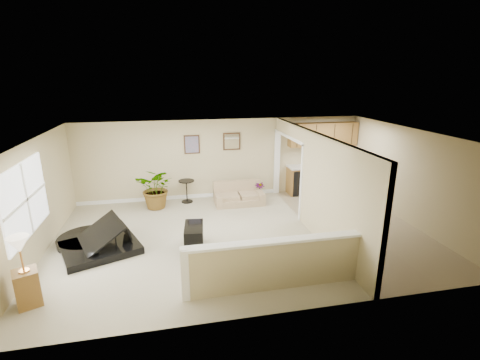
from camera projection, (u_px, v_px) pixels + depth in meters
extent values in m
plane|color=#BCB392|center=(242.00, 235.00, 8.60)|extent=(9.00, 9.00, 0.00)
cube|color=#C5B686|center=(222.00, 159.00, 11.05)|extent=(9.00, 0.04, 2.50)
cube|color=#C5B686|center=(282.00, 246.00, 5.43)|extent=(9.00, 0.04, 2.50)
cube|color=#C5B686|center=(35.00, 201.00, 7.37)|extent=(0.04, 6.00, 2.50)
cube|color=#C5B686|center=(410.00, 177.00, 9.11)|extent=(0.04, 6.00, 2.50)
cube|color=white|center=(242.00, 135.00, 7.87)|extent=(9.00, 6.00, 0.04)
cube|color=gray|center=(358.00, 224.00, 9.21)|extent=(2.70, 6.00, 0.01)
cube|color=#C5B686|center=(335.00, 199.00, 7.46)|extent=(0.12, 3.60, 2.50)
cube|color=#C5B686|center=(291.00, 130.00, 9.94)|extent=(0.12, 2.35, 0.40)
cube|color=#C5B686|center=(276.00, 265.00, 6.34)|extent=(3.30, 0.12, 0.95)
cube|color=white|center=(277.00, 241.00, 6.19)|extent=(3.40, 0.22, 0.05)
cube|color=white|center=(185.00, 274.00, 6.01)|extent=(0.14, 0.14, 1.00)
cube|color=white|center=(25.00, 200.00, 6.84)|extent=(0.05, 2.15, 1.45)
cube|color=#3D2716|center=(192.00, 144.00, 10.70)|extent=(0.48, 0.03, 0.58)
cube|color=#945E7D|center=(192.00, 145.00, 10.68)|extent=(0.40, 0.01, 0.50)
cube|color=#3D2716|center=(232.00, 141.00, 10.92)|extent=(0.55, 0.03, 0.55)
cube|color=silver|center=(232.00, 141.00, 10.90)|extent=(0.46, 0.01, 0.46)
cube|color=olive|center=(321.00, 179.00, 11.64)|extent=(2.30, 0.60, 0.90)
cube|color=beige|center=(322.00, 166.00, 11.50)|extent=(2.36, 0.65, 0.04)
cube|color=black|center=(299.00, 181.00, 11.49)|extent=(0.60, 0.60, 0.84)
cube|color=olive|center=(323.00, 134.00, 11.32)|extent=(2.30, 0.35, 0.75)
cube|color=black|center=(97.00, 217.00, 7.59)|extent=(1.96, 1.84, 0.32)
cylinder|color=black|center=(94.00, 207.00, 8.12)|extent=(1.34, 1.34, 0.32)
cube|color=white|center=(141.00, 215.00, 7.79)|extent=(0.62, 1.09, 0.02)
cube|color=black|center=(91.00, 203.00, 7.59)|extent=(1.61, 1.62, 0.73)
cube|color=black|center=(194.00, 237.00, 7.90)|extent=(0.50, 0.86, 0.55)
cube|color=tan|center=(239.00, 197.00, 10.67)|extent=(1.49, 0.85, 0.42)
cube|color=tan|center=(237.00, 181.00, 10.85)|extent=(1.48, 0.20, 0.44)
cube|color=tan|center=(218.00, 190.00, 10.46)|extent=(0.18, 0.84, 0.16)
cube|color=tan|center=(260.00, 187.00, 10.71)|extent=(0.18, 0.84, 0.16)
cylinder|color=black|center=(187.00, 201.00, 10.85)|extent=(0.35, 0.35, 0.03)
cylinder|color=black|center=(187.00, 191.00, 10.75)|extent=(0.03, 0.03, 0.68)
cylinder|color=black|center=(186.00, 181.00, 10.65)|extent=(0.48, 0.48, 0.03)
cylinder|color=black|center=(158.00, 204.00, 10.35)|extent=(0.35, 0.35, 0.25)
imported|color=#1E5419|center=(157.00, 188.00, 10.21)|extent=(1.39, 1.30, 1.24)
cylinder|color=black|center=(259.00, 197.00, 11.01)|extent=(0.30, 0.30, 0.21)
imported|color=#1E5419|center=(259.00, 191.00, 10.96)|extent=(0.41, 0.41, 0.58)
cube|color=olive|center=(27.00, 288.00, 5.92)|extent=(0.50, 0.50, 0.65)
cylinder|color=#D18B45|center=(24.00, 271.00, 5.83)|extent=(0.17, 0.17, 0.02)
cylinder|color=#D18B45|center=(22.00, 259.00, 5.76)|extent=(0.03, 0.03, 0.43)
cone|color=beige|center=(19.00, 245.00, 5.68)|extent=(0.35, 0.35, 0.28)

